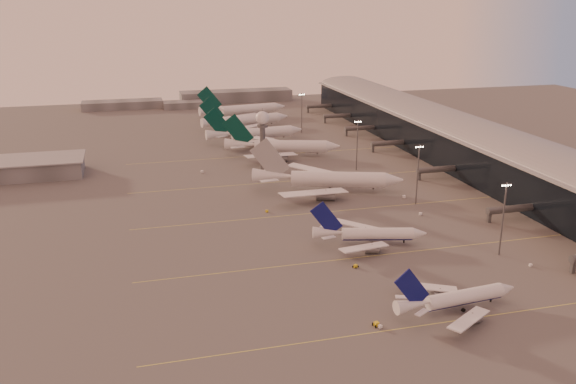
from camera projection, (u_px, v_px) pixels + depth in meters
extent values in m
plane|color=#525050|center=(333.00, 274.00, 187.43)|extent=(700.00, 700.00, 0.00)
cube|color=#EAE452|center=(482.00, 317.00, 162.62)|extent=(180.00, 0.25, 0.02)
cube|color=#EAE452|center=(408.00, 252.00, 204.01)|extent=(180.00, 0.25, 0.02)
cube|color=#EAE452|center=(359.00, 209.00, 245.41)|extent=(180.00, 0.25, 0.02)
cube|color=#EAE452|center=(324.00, 178.00, 286.81)|extent=(180.00, 0.25, 0.02)
cube|color=#EAE452|center=(295.00, 153.00, 332.80)|extent=(180.00, 0.25, 0.02)
cube|color=black|center=(463.00, 145.00, 312.47)|extent=(36.00, 360.00, 18.00)
cylinder|color=gray|center=(464.00, 128.00, 309.72)|extent=(10.08, 360.00, 10.08)
cube|color=gray|center=(464.00, 127.00, 309.66)|extent=(40.00, 362.00, 0.80)
cube|color=#525559|center=(573.00, 266.00, 187.93)|extent=(1.20, 1.20, 4.40)
cylinder|color=#525559|center=(513.00, 209.00, 232.00)|extent=(22.00, 2.80, 2.80)
cube|color=#525559|center=(489.00, 217.00, 230.24)|extent=(1.20, 1.20, 4.40)
cylinder|color=#525559|center=(439.00, 169.00, 285.36)|extent=(22.00, 2.80, 2.80)
cube|color=#525559|center=(419.00, 175.00, 283.60)|extent=(1.20, 1.20, 4.40)
cylinder|color=#525559|center=(390.00, 143.00, 336.88)|extent=(22.00, 2.80, 2.80)
cube|color=#525559|center=(373.00, 148.00, 335.12)|extent=(1.20, 1.20, 4.40)
cylinder|color=#525559|center=(362.00, 128.00, 375.51)|extent=(22.00, 2.80, 2.80)
cube|color=#525559|center=(346.00, 132.00, 373.75)|extent=(1.20, 1.20, 4.40)
cylinder|color=#525559|center=(339.00, 116.00, 414.15)|extent=(22.00, 2.80, 2.80)
cube|color=#525559|center=(325.00, 120.00, 412.39)|extent=(1.20, 1.20, 4.40)
cylinder|color=#525559|center=(321.00, 106.00, 450.95)|extent=(22.00, 2.80, 2.80)
cube|color=#525559|center=(308.00, 110.00, 449.19)|extent=(1.20, 1.20, 4.40)
cylinder|color=#525559|center=(263.00, 149.00, 295.70)|extent=(2.60, 2.60, 22.00)
cylinder|color=#525559|center=(262.00, 126.00, 292.19)|extent=(5.20, 5.20, 1.20)
sphere|color=white|center=(262.00, 118.00, 291.00)|extent=(6.40, 6.40, 6.40)
cylinder|color=#525559|center=(262.00, 110.00, 289.87)|extent=(0.16, 0.16, 2.00)
cylinder|color=#525559|center=(503.00, 219.00, 197.90)|extent=(0.56, 0.56, 25.00)
cube|color=#525559|center=(507.00, 184.00, 194.23)|extent=(3.60, 0.25, 0.25)
sphere|color=#FFEABF|center=(503.00, 186.00, 193.99)|extent=(0.56, 0.56, 0.56)
sphere|color=#FFEABF|center=(505.00, 186.00, 194.23)|extent=(0.56, 0.56, 0.56)
sphere|color=#FFEABF|center=(508.00, 185.00, 194.48)|extent=(0.56, 0.56, 0.56)
sphere|color=#FFEABF|center=(511.00, 185.00, 194.73)|extent=(0.56, 0.56, 0.56)
cylinder|color=#525559|center=(418.00, 175.00, 247.75)|extent=(0.56, 0.56, 25.00)
cube|color=#525559|center=(420.00, 146.00, 244.09)|extent=(3.60, 0.25, 0.25)
sphere|color=#FFEABF|center=(416.00, 147.00, 243.84)|extent=(0.56, 0.56, 0.56)
sphere|color=#FFEABF|center=(418.00, 147.00, 244.09)|extent=(0.56, 0.56, 0.56)
sphere|color=#FFEABF|center=(421.00, 147.00, 244.34)|extent=(0.56, 0.56, 0.56)
sphere|color=#FFEABF|center=(423.00, 147.00, 244.58)|extent=(0.56, 0.56, 0.56)
cylinder|color=#525559|center=(357.00, 145.00, 297.12)|extent=(0.56, 0.56, 25.00)
cube|color=#525559|center=(358.00, 121.00, 293.46)|extent=(3.60, 0.25, 0.25)
sphere|color=#FFEABF|center=(355.00, 122.00, 293.21)|extent=(0.56, 0.56, 0.56)
sphere|color=#FFEABF|center=(357.00, 122.00, 293.46)|extent=(0.56, 0.56, 0.56)
sphere|color=#FFEABF|center=(359.00, 122.00, 293.70)|extent=(0.56, 0.56, 0.56)
sphere|color=#FFEABF|center=(361.00, 122.00, 293.95)|extent=(0.56, 0.56, 0.56)
cylinder|color=#525559|center=(302.00, 113.00, 379.42)|extent=(0.56, 0.56, 25.00)
cube|color=#525559|center=(302.00, 94.00, 375.76)|extent=(3.60, 0.25, 0.25)
sphere|color=#FFEABF|center=(300.00, 95.00, 375.51)|extent=(0.56, 0.56, 0.56)
sphere|color=#FFEABF|center=(301.00, 95.00, 375.76)|extent=(0.56, 0.56, 0.56)
sphere|color=#FFEABF|center=(303.00, 94.00, 376.00)|extent=(0.56, 0.56, 0.56)
sphere|color=#FFEABF|center=(304.00, 94.00, 376.25)|extent=(0.56, 0.56, 0.56)
cube|color=#5A5D61|center=(123.00, 105.00, 466.12)|extent=(60.00, 18.00, 6.00)
cube|color=#5A5D61|center=(236.00, 96.00, 497.02)|extent=(90.00, 20.00, 9.00)
cube|color=#5A5D61|center=(190.00, 105.00, 469.39)|extent=(40.00, 15.00, 5.00)
cylinder|color=white|center=(465.00, 298.00, 165.79)|extent=(23.46, 6.05, 3.95)
cylinder|color=#0D115E|center=(464.00, 301.00, 166.06)|extent=(22.90, 4.91, 2.84)
cone|color=white|center=(506.00, 290.00, 170.35)|extent=(4.83, 4.34, 3.95)
cone|color=white|center=(412.00, 307.00, 160.22)|extent=(10.05, 4.82, 3.95)
cube|color=white|center=(469.00, 321.00, 155.44)|extent=(16.16, 12.45, 1.24)
cylinder|color=slate|center=(472.00, 321.00, 158.98)|extent=(4.71, 2.97, 2.57)
cube|color=slate|center=(472.00, 317.00, 158.64)|extent=(0.33, 0.29, 1.58)
cube|color=white|center=(427.00, 289.00, 172.81)|extent=(16.98, 10.07, 1.24)
cylinder|color=slate|center=(440.00, 296.00, 172.24)|extent=(4.71, 2.97, 2.57)
cube|color=slate|center=(440.00, 293.00, 171.90)|extent=(0.33, 0.29, 1.58)
cube|color=#0D115E|center=(412.00, 290.00, 158.57)|extent=(10.83, 1.35, 11.77)
cube|color=white|center=(422.00, 314.00, 156.19)|extent=(4.71, 3.77, 0.26)
cube|color=white|center=(404.00, 299.00, 164.21)|extent=(4.79, 3.16, 0.26)
cylinder|color=black|center=(490.00, 302.00, 169.52)|extent=(0.52, 0.52, 1.04)
cylinder|color=black|center=(453.00, 304.00, 168.03)|extent=(1.19, 0.62, 1.14)
cylinder|color=black|center=(463.00, 312.00, 163.94)|extent=(1.19, 0.62, 1.14)
cylinder|color=white|center=(377.00, 235.00, 209.30)|extent=(24.56, 9.99, 4.14)
cylinder|color=#0D115E|center=(377.00, 238.00, 209.58)|extent=(23.81, 8.75, 2.98)
cone|color=white|center=(419.00, 235.00, 209.47)|extent=(5.58, 5.17, 4.14)
cone|color=white|center=(327.00, 234.00, 208.93)|extent=(10.89, 6.52, 4.14)
cube|color=white|center=(364.00, 249.00, 199.76)|extent=(18.04, 8.13, 1.30)
cylinder|color=slate|center=(372.00, 251.00, 202.66)|extent=(5.22, 3.76, 2.69)
cube|color=slate|center=(372.00, 248.00, 202.31)|extent=(0.38, 0.34, 1.65)
cube|color=white|center=(357.00, 227.00, 219.14)|extent=(15.74, 14.83, 1.30)
cylinder|color=slate|center=(365.00, 234.00, 217.46)|extent=(5.22, 3.76, 2.69)
cube|color=slate|center=(366.00, 231.00, 217.10)|extent=(0.38, 0.34, 1.65)
cube|color=#0D115E|center=(326.00, 220.00, 207.37)|extent=(11.09, 3.16, 12.33)
cube|color=white|center=(329.00, 239.00, 204.42)|extent=(4.96, 2.68, 0.27)
cube|color=white|center=(327.00, 229.00, 213.38)|extent=(4.73, 4.38, 0.27)
cylinder|color=black|center=(404.00, 243.00, 210.27)|extent=(0.54, 0.54, 1.09)
cylinder|color=black|center=(370.00, 240.00, 212.40)|extent=(1.29, 0.82, 1.20)
cylinder|color=black|center=(372.00, 245.00, 207.84)|extent=(1.29, 0.82, 1.20)
cylinder|color=white|center=(338.00, 182.00, 266.28)|extent=(40.61, 19.38, 6.37)
cylinder|color=white|center=(338.00, 185.00, 266.72)|extent=(39.25, 17.43, 4.59)
cone|color=white|center=(394.00, 183.00, 264.61)|extent=(9.54, 8.60, 6.37)
cone|color=white|center=(272.00, 179.00, 268.03)|extent=(18.24, 11.62, 6.37)
cube|color=white|center=(314.00, 196.00, 251.21)|extent=(29.96, 11.21, 1.89)
cylinder|color=slate|center=(326.00, 199.00, 255.46)|extent=(8.81, 6.50, 4.14)
cube|color=slate|center=(326.00, 196.00, 255.01)|extent=(0.38, 0.34, 2.55)
cube|color=white|center=(316.00, 173.00, 283.41)|extent=(24.88, 26.06, 1.89)
cylinder|color=slate|center=(326.00, 181.00, 280.05)|extent=(8.81, 6.50, 4.14)
cube|color=slate|center=(327.00, 178.00, 279.60)|extent=(0.38, 0.34, 2.55)
cube|color=#93959A|center=(270.00, 162.00, 265.79)|extent=(16.80, 6.13, 18.91)
cube|color=white|center=(269.00, 184.00, 260.51)|extent=(8.19, 3.88, 0.26)
cube|color=white|center=(273.00, 173.00, 275.50)|extent=(7.66, 7.68, 0.26)
cylinder|color=black|center=(373.00, 191.00, 266.41)|extent=(0.51, 0.51, 1.03)
cylinder|color=black|center=(330.00, 188.00, 269.83)|extent=(1.24, 0.86, 1.13)
cylinder|color=black|center=(330.00, 192.00, 265.54)|extent=(1.24, 0.86, 1.13)
cylinder|color=white|center=(290.00, 148.00, 325.77)|extent=(38.32, 16.91, 6.16)
cylinder|color=white|center=(290.00, 151.00, 326.20)|extent=(37.09, 15.04, 4.43)
cone|color=white|center=(333.00, 149.00, 325.09)|extent=(8.85, 8.03, 6.16)
cone|color=white|center=(240.00, 146.00, 326.35)|extent=(17.10, 10.51, 6.16)
cube|color=white|center=(271.00, 158.00, 311.10)|extent=(28.43, 11.69, 1.82)
cylinder|color=slate|center=(280.00, 160.00, 315.35)|extent=(8.23, 5.96, 4.00)
cube|color=slate|center=(280.00, 158.00, 314.90)|extent=(0.38, 0.35, 2.46)
cube|color=white|center=(274.00, 143.00, 341.66)|extent=(24.19, 24.08, 1.82)
cylinder|color=slate|center=(282.00, 149.00, 338.68)|extent=(8.23, 5.96, 4.00)
cube|color=slate|center=(282.00, 147.00, 338.24)|extent=(0.38, 0.35, 2.46)
cube|color=#05352D|center=(238.00, 133.00, 324.13)|extent=(16.32, 5.24, 18.22)
cube|color=white|center=(238.00, 149.00, 319.28)|extent=(7.74, 3.92, 0.27)
cube|color=white|center=(241.00, 143.00, 333.34)|extent=(7.30, 7.05, 0.27)
cylinder|color=black|center=(317.00, 155.00, 326.51)|extent=(0.53, 0.53, 1.06)
cylinder|color=black|center=(285.00, 154.00, 329.24)|extent=(1.27, 0.85, 1.17)
cylinder|color=black|center=(284.00, 156.00, 324.79)|extent=(1.27, 0.85, 1.17)
cylinder|color=white|center=(262.00, 134.00, 360.03)|extent=(36.62, 8.72, 5.85)
cylinder|color=white|center=(262.00, 136.00, 360.43)|extent=(35.77, 7.03, 4.21)
cone|color=white|center=(296.00, 132.00, 366.93)|extent=(7.46, 6.39, 5.85)
cone|color=white|center=(219.00, 136.00, 351.60)|extent=(15.63, 7.04, 5.85)
cube|color=white|center=(255.00, 143.00, 343.80)|extent=(25.48, 19.32, 1.73)
cylinder|color=slate|center=(260.00, 145.00, 349.19)|extent=(7.30, 4.35, 3.80)
cube|color=slate|center=(260.00, 142.00, 348.77)|extent=(0.32, 0.28, 2.34)
cube|color=white|center=(240.00, 132.00, 371.19)|extent=(26.59, 16.07, 1.73)
cylinder|color=slate|center=(249.00, 136.00, 370.10)|extent=(7.30, 4.35, 3.80)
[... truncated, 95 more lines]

